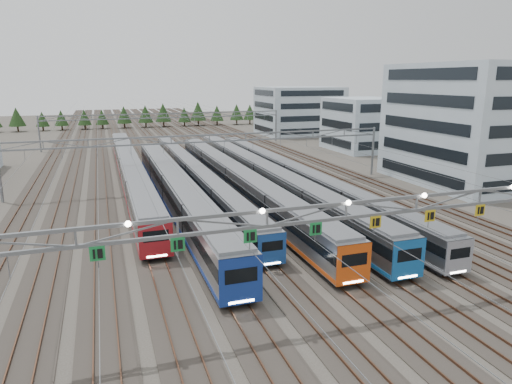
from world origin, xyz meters
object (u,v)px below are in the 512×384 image
object	(u,v)px
train_b	(175,189)
train_f	(292,175)
train_a	(130,169)
gantry_near	(346,214)
gantry_far	(167,119)
train_e	(263,176)
train_c	(194,174)
train_d	(236,180)
depot_bldg_north	(299,111)
gantry_mid	(210,144)
depot_bldg_mid	(364,124)
depot_bldg_south	(472,124)

from	to	relation	value
train_b	train_f	world-z (taller)	train_b
train_a	gantry_near	xyz separation A→B (m)	(11.20, -46.50, 4.89)
train_b	gantry_far	distance (m)	54.93
train_b	train_e	distance (m)	14.28
train_c	train_d	world-z (taller)	train_d
train_f	train_c	bearing A→B (deg)	155.89
train_f	depot_bldg_north	distance (m)	69.30
train_a	train_b	distance (m)	16.37
gantry_mid	depot_bldg_mid	world-z (taller)	depot_bldg_mid
depot_bldg_north	train_b	bearing A→B (deg)	-124.89
train_f	depot_bldg_south	distance (m)	29.03
train_a	gantry_mid	xyz separation A→B (m)	(11.25, -6.38, 4.19)
train_c	depot_bldg_mid	bearing A→B (deg)	28.48
train_f	gantry_near	xyz separation A→B (m)	(-11.30, -35.23, 5.13)
gantry_far	depot_bldg_south	bearing A→B (deg)	-54.43
gantry_near	train_e	bearing A→B (deg)	79.13
train_c	gantry_near	size ratio (longest dim) A/B	1.19
train_e	depot_bldg_north	distance (m)	71.13
train_b	train_d	world-z (taller)	train_b
train_a	depot_bldg_mid	size ratio (longest dim) A/B	4.26
gantry_mid	train_b	bearing A→B (deg)	-125.79
train_f	gantry_mid	world-z (taller)	gantry_mid
train_a	train_d	bearing A→B (deg)	-42.52
gantry_near	depot_bldg_north	xyz separation A→B (m)	(40.22, 98.03, -0.32)
train_a	train_f	size ratio (longest dim) A/B	1.01
train_b	depot_bldg_north	xyz separation A→B (m)	(46.92, 67.27, 4.46)
gantry_far	gantry_near	bearing A→B (deg)	-90.03
train_e	train_f	size ratio (longest dim) A/B	0.99
train_f	gantry_far	world-z (taller)	gantry_far
train_c	train_b	bearing A→B (deg)	-113.17
gantry_mid	depot_bldg_north	xyz separation A→B (m)	(40.17, 57.91, 0.38)
train_e	train_f	bearing A→B (deg)	-2.15
train_d	train_f	bearing A→B (deg)	7.05
train_f	gantry_mid	size ratio (longest dim) A/B	1.20
depot_bldg_south	train_d	bearing A→B (deg)	174.48
train_a	train_e	xyz separation A→B (m)	(18.00, -11.10, -0.02)
train_b	train_f	bearing A→B (deg)	13.96
train_c	train_f	world-z (taller)	train_f
train_a	train_d	distance (m)	18.32
train_c	gantry_far	xyz separation A→B (m)	(2.25, 43.85, 4.49)
train_b	gantry_near	distance (m)	31.84
train_c	depot_bldg_south	world-z (taller)	depot_bldg_south
gantry_near	gantry_far	world-z (taller)	gantry_near
train_c	train_e	bearing A→B (deg)	-33.13
depot_bldg_mid	train_b	bearing A→B (deg)	-144.63
train_c	train_e	xyz separation A→B (m)	(9.00, -5.87, 0.27)
train_d	gantry_far	world-z (taller)	gantry_far
train_b	train_d	distance (m)	9.61
gantry_far	depot_bldg_north	xyz separation A→B (m)	(40.17, 12.91, 0.38)
train_a	train_c	distance (m)	10.41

